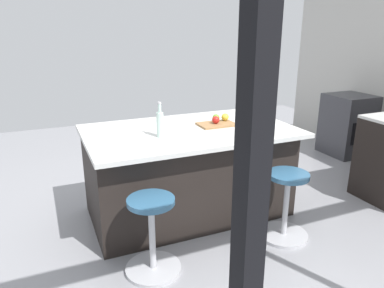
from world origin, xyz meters
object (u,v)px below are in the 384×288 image
Objects in this scene: oven_range at (348,125)px; water_bottle at (160,123)px; stool_middle at (152,238)px; stool_by_window at (286,207)px; cutting_board at (217,124)px; kitchen_island at (188,171)px; apple_green at (216,118)px; apple_red at (216,120)px; apple_yellow at (225,117)px.

oven_range is 2.85× the size of water_bottle.
water_bottle is (-0.28, -0.60, 0.73)m from stool_middle.
stool_by_window is 1.03m from cutting_board.
oven_range is 2.74m from cutting_board.
kitchen_island is 27.37× the size of apple_green.
stool_middle is 1.35m from apple_red.
kitchen_island is at bearing -152.32° from water_bottle.
apple_green reaches higher than cutting_board.
apple_red is (0.14, 0.06, -0.00)m from apple_yellow.
oven_range is 2.76m from apple_red.
apple_red reaches higher than kitchen_island.
water_bottle is (0.67, 0.23, 0.07)m from apple_green.
stool_middle is 1.48m from apple_yellow.
apple_green is (2.56, 0.70, 0.51)m from oven_range.
stool_by_window is 1.35m from water_bottle.
stool_by_window is at bearing 113.49° from cutting_board.
cutting_board is at bearing 16.86° from oven_range.
stool_middle is at bearing 64.69° from water_bottle.
kitchen_island is 26.39× the size of apple_red.
stool_by_window is 1.00× the size of stool_middle.
kitchen_island is 3.16× the size of stool_middle.
stool_middle is at bearing 51.25° from kitchen_island.
oven_range is 11.91× the size of apple_red.
oven_range is at bearing -163.17° from apple_red.
apple_green is 0.71m from water_bottle.
water_bottle is (0.63, 0.15, 0.07)m from apple_red.
cutting_board reaches higher than oven_range.
stool_by_window is 2.00× the size of water_bottle.
apple_red is at bearing 11.10° from cutting_board.
cutting_board is 0.66m from water_bottle.
stool_middle is 1.73× the size of cutting_board.
water_bottle is at bearing 19.24° from apple_green.
water_bottle is at bearing 16.21° from oven_range.
cutting_board is 1.15× the size of water_bottle.
cutting_board is 4.99× the size of apple_green.
stool_middle is 8.34× the size of apple_red.
kitchen_island is (2.88, 0.76, 0.01)m from oven_range.
stool_middle is 1.43m from apple_green.
apple_red is 0.65m from water_bottle.
water_bottle is at bearing -115.31° from stool_middle.
cutting_board is 0.10m from apple_green.
stool_middle is at bearing 23.64° from oven_range.
kitchen_island is at bearing -128.75° from stool_middle.
oven_range is 3.41m from water_bottle.
water_bottle is at bearing -31.82° from stool_by_window.
apple_yellow is at bearing -76.24° from stool_by_window.
stool_middle is (1.25, 0.00, 0.00)m from stool_by_window.
kitchen_island is 26.25× the size of apple_yellow.
apple_green is at bearing -10.30° from apple_yellow.
apple_green is at bearing -112.05° from cutting_board.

